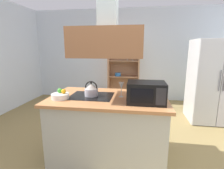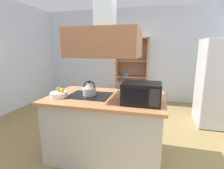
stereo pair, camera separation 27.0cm
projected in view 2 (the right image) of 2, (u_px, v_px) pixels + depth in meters
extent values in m
plane|color=olive|center=(116.00, 154.00, 2.58)|extent=(7.80, 7.80, 0.00)
cube|color=silver|center=(139.00, 55.00, 5.13)|extent=(6.00, 0.12, 2.70)
cube|color=#B9B8A6|center=(106.00, 128.00, 2.49)|extent=(1.54, 0.91, 0.86)
cube|color=#BA7946|center=(106.00, 98.00, 2.40)|extent=(1.62, 0.99, 0.04)
cube|color=black|center=(90.00, 95.00, 2.45)|extent=(0.60, 0.48, 0.00)
cube|color=#99623C|center=(105.00, 43.00, 2.24)|extent=(0.90, 0.70, 0.36)
cube|color=beige|center=(223.00, 83.00, 3.42)|extent=(0.90, 0.72, 1.75)
cube|color=#B8B9BB|center=(217.00, 87.00, 3.12)|extent=(0.44, 0.03, 1.71)
cube|color=#A57654|center=(117.00, 70.00, 5.12)|extent=(0.04, 0.40, 1.85)
cube|color=#A57654|center=(147.00, 71.00, 4.91)|extent=(0.04, 0.40, 1.85)
cube|color=#A57654|center=(133.00, 38.00, 4.82)|extent=(0.92, 0.40, 0.03)
cube|color=#A57654|center=(131.00, 99.00, 5.20)|extent=(0.92, 0.40, 0.08)
cube|color=#A57654|center=(133.00, 70.00, 5.19)|extent=(0.92, 0.02, 1.85)
cube|color=#A57654|center=(132.00, 76.00, 5.05)|extent=(0.84, 0.36, 0.02)
cube|color=#A57654|center=(132.00, 61.00, 4.96)|extent=(0.84, 0.36, 0.02)
cylinder|color=#2E6BAB|center=(126.00, 75.00, 5.04)|extent=(0.18, 0.18, 0.05)
cylinder|color=#2C64A3|center=(126.00, 74.00, 5.03)|extent=(0.17, 0.17, 0.05)
cylinder|color=silver|center=(136.00, 58.00, 4.88)|extent=(0.01, 0.01, 0.12)
cone|color=silver|center=(136.00, 55.00, 4.86)|extent=(0.07, 0.07, 0.08)
cylinder|color=silver|center=(141.00, 59.00, 4.84)|extent=(0.01, 0.01, 0.12)
cone|color=silver|center=(141.00, 55.00, 4.82)|extent=(0.07, 0.07, 0.08)
cylinder|color=#BBB9C6|center=(89.00, 92.00, 2.44)|extent=(0.19, 0.19, 0.10)
cone|color=beige|center=(89.00, 86.00, 2.42)|extent=(0.18, 0.18, 0.07)
sphere|color=black|center=(89.00, 82.00, 2.41)|extent=(0.03, 0.03, 0.03)
torus|color=black|center=(89.00, 87.00, 2.43)|extent=(0.18, 0.02, 0.18)
cube|color=tan|center=(148.00, 96.00, 2.39)|extent=(0.36, 0.27, 0.02)
cube|color=black|center=(141.00, 93.00, 2.07)|extent=(0.46, 0.34, 0.26)
cube|color=black|center=(135.00, 97.00, 1.92)|extent=(0.26, 0.01, 0.17)
cube|color=#262628|center=(154.00, 98.00, 1.87)|extent=(0.11, 0.01, 0.20)
cylinder|color=silver|center=(119.00, 97.00, 2.37)|extent=(0.06, 0.06, 0.01)
cylinder|color=silver|center=(119.00, 93.00, 2.36)|extent=(0.01, 0.01, 0.11)
cone|color=silver|center=(119.00, 86.00, 2.34)|extent=(0.08, 0.08, 0.09)
cylinder|color=silver|center=(59.00, 95.00, 2.36)|extent=(0.23, 0.23, 0.07)
sphere|color=#F7A716|center=(62.00, 90.00, 2.34)|extent=(0.06, 0.06, 0.06)
sphere|color=green|center=(59.00, 89.00, 2.39)|extent=(0.06, 0.06, 0.06)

